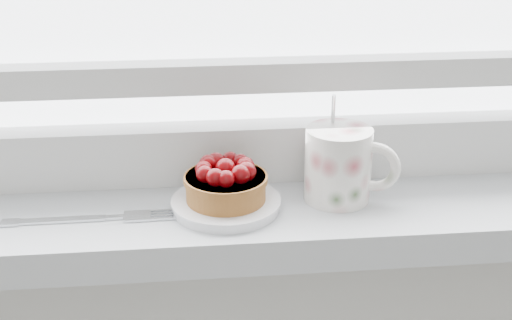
{
  "coord_description": "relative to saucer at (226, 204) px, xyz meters",
  "views": [
    {
      "loc": [
        -0.04,
        1.16,
        1.31
      ],
      "look_at": [
        0.03,
        1.88,
        1.0
      ],
      "focal_mm": 50.0,
      "sensor_mm": 36.0,
      "label": 1
    }
  ],
  "objects": [
    {
      "name": "floral_mug",
      "position": [
        0.13,
        0.01,
        0.04
      ],
      "size": [
        0.12,
        0.1,
        0.12
      ],
      "color": "white",
      "rests_on": "windowsill"
    },
    {
      "name": "fork",
      "position": [
        -0.15,
        -0.01,
        -0.0
      ],
      "size": [
        0.19,
        0.02,
        0.0
      ],
      "color": "silver",
      "rests_on": "windowsill"
    },
    {
      "name": "saucer",
      "position": [
        0.0,
        0.0,
        0.0
      ],
      "size": [
        0.12,
        0.12,
        0.01
      ],
      "primitive_type": "cylinder",
      "color": "white",
      "rests_on": "windowsill"
    },
    {
      "name": "raspberry_tart",
      "position": [
        0.0,
        -0.0,
        0.03
      ],
      "size": [
        0.09,
        0.09,
        0.05
      ],
      "color": "brown",
      "rests_on": "saucer"
    }
  ]
}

